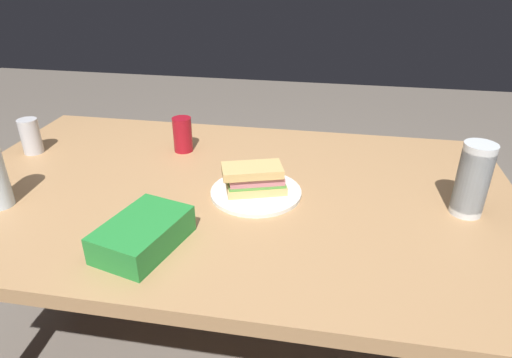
# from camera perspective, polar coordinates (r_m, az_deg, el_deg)

# --- Properties ---
(dining_table) EXTENTS (1.69, 1.03, 0.76)m
(dining_table) POSITION_cam_1_polar(r_m,az_deg,el_deg) (1.38, -3.52, -4.30)
(dining_table) COLOR tan
(dining_table) RESTS_ON ground_plane
(paper_plate) EXTENTS (0.27, 0.27, 0.01)m
(paper_plate) POSITION_cam_1_polar(r_m,az_deg,el_deg) (1.31, -0.00, -1.71)
(paper_plate) COLOR white
(paper_plate) RESTS_ON dining_table
(sandwich) EXTENTS (0.20, 0.15, 0.08)m
(sandwich) POSITION_cam_1_polar(r_m,az_deg,el_deg) (1.28, -0.15, 0.06)
(sandwich) COLOR #DBB26B
(sandwich) RESTS_ON paper_plate
(soda_can_red) EXTENTS (0.07, 0.07, 0.12)m
(soda_can_red) POSITION_cam_1_polar(r_m,az_deg,el_deg) (1.59, -9.35, 5.62)
(soda_can_red) COLOR maroon
(soda_can_red) RESTS_ON dining_table
(chip_bag) EXTENTS (0.20, 0.26, 0.07)m
(chip_bag) POSITION_cam_1_polar(r_m,az_deg,el_deg) (1.11, -14.23, -6.82)
(chip_bag) COLOR #268C38
(chip_bag) RESTS_ON dining_table
(plastic_cup_stack) EXTENTS (0.08, 0.08, 0.20)m
(plastic_cup_stack) POSITION_cam_1_polar(r_m,az_deg,el_deg) (1.30, 25.93, -0.07)
(plastic_cup_stack) COLOR silver
(plastic_cup_stack) RESTS_ON dining_table
(soda_can_silver) EXTENTS (0.07, 0.07, 0.12)m
(soda_can_silver) POSITION_cam_1_polar(r_m,az_deg,el_deg) (1.74, -26.83, 4.90)
(soda_can_silver) COLOR silver
(soda_can_silver) RESTS_ON dining_table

